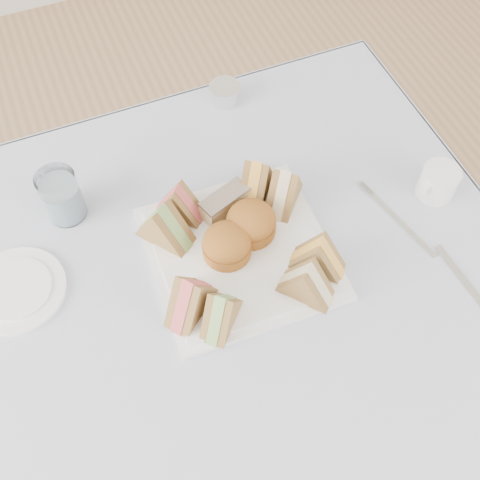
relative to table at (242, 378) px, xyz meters
name	(u,v)px	position (x,y,z in m)	size (l,w,h in m)	color
floor	(242,424)	(0.00, 0.00, -0.37)	(4.00, 4.00, 0.00)	#9E7751
table	(242,378)	(0.00, 0.00, 0.00)	(0.90, 0.90, 0.74)	brown
tablecloth	(243,303)	(0.00, 0.00, 0.37)	(1.02, 1.02, 0.01)	silver
serving_plate	(240,253)	(0.03, 0.09, 0.38)	(0.31, 0.31, 0.01)	white
sandwich_fl_a	(190,295)	(-0.08, 0.02, 0.43)	(0.10, 0.05, 0.09)	olive
sandwich_fl_b	(221,309)	(-0.05, -0.02, 0.43)	(0.09, 0.04, 0.08)	olive
sandwich_fr_a	(319,254)	(0.14, 0.01, 0.43)	(0.09, 0.04, 0.08)	olive
sandwich_fr_b	(307,280)	(0.10, -0.03, 0.43)	(0.10, 0.04, 0.09)	olive
sandwich_bl_a	(163,223)	(-0.08, 0.17, 0.43)	(0.10, 0.05, 0.09)	olive
sandwich_bl_b	(179,201)	(-0.04, 0.20, 0.43)	(0.09, 0.04, 0.08)	olive
sandwich_br_a	(285,187)	(0.15, 0.16, 0.43)	(0.10, 0.05, 0.09)	olive
sandwich_br_b	(257,177)	(0.11, 0.20, 0.43)	(0.10, 0.05, 0.09)	olive
scone_left	(227,244)	(0.01, 0.09, 0.42)	(0.09, 0.09, 0.06)	#A15717
scone_right	(251,222)	(0.07, 0.12, 0.42)	(0.09, 0.09, 0.06)	#A15717
pastry_slice	(225,203)	(0.04, 0.18, 0.41)	(0.09, 0.04, 0.04)	tan
side_plate	(17,290)	(-0.35, 0.17, 0.38)	(0.17, 0.17, 0.01)	white
water_glass	(61,196)	(-0.23, 0.29, 0.43)	(0.07, 0.07, 0.10)	white
tea_strainer	(225,94)	(0.15, 0.45, 0.39)	(0.07, 0.07, 0.04)	silver
knife	(466,284)	(0.37, -0.11, 0.38)	(0.01, 0.17, 0.00)	silver
fork	(402,225)	(0.33, 0.03, 0.38)	(0.01, 0.17, 0.00)	silver
creamer_jug	(438,182)	(0.42, 0.08, 0.41)	(0.07, 0.07, 0.06)	white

